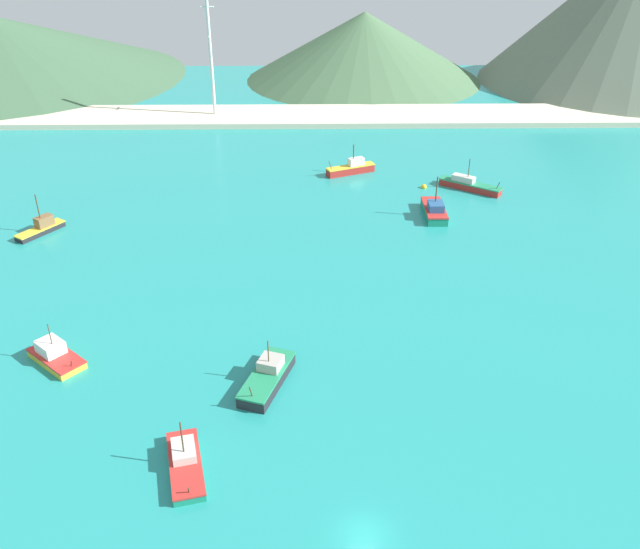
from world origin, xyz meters
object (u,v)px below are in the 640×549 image
fishing_boat_3 (469,185)px  radio_tower (210,51)px  fishing_boat_6 (41,228)px  fishing_boat_8 (267,377)px  fishing_boat_7 (55,355)px  fishing_boat_1 (185,463)px  fishing_boat_2 (351,168)px  fishing_boat_4 (434,210)px  buoy_0 (424,187)px

fishing_boat_3 → radio_tower: radio_tower is taller
fishing_boat_6 → fishing_boat_8: size_ratio=0.78×
fishing_boat_7 → fishing_boat_8: 24.17m
fishing_boat_1 → radio_tower: radio_tower is taller
fishing_boat_2 → fishing_boat_4: (12.30, -19.04, -0.02)m
buoy_0 → fishing_boat_6: bearing=-164.2°
fishing_boat_4 → buoy_0: (0.09, 11.82, -0.81)m
fishing_boat_3 → radio_tower: bearing=139.1°
fishing_boat_3 → fishing_boat_1: bearing=-120.8°
fishing_boat_3 → fishing_boat_7: fishing_boat_3 is taller
fishing_boat_2 → fishing_boat_3: bearing=-21.8°
fishing_boat_8 → radio_tower: (-17.15, 96.32, 14.09)m
fishing_boat_6 → fishing_boat_7: fishing_boat_6 is taller
fishing_boat_6 → fishing_boat_8: (36.45, -37.02, 0.04)m
fishing_boat_3 → fishing_boat_7: bearing=-138.8°
fishing_boat_7 → fishing_boat_8: size_ratio=0.77×
fishing_boat_2 → fishing_boat_7: (-35.94, -57.20, -0.16)m
fishing_boat_3 → fishing_boat_8: fishing_boat_3 is taller
fishing_boat_2 → fishing_boat_4: bearing=-57.1°
fishing_boat_1 → fishing_boat_7: fishing_boat_1 is taller
fishing_boat_7 → fishing_boat_6: bearing=111.1°
buoy_0 → fishing_boat_1: bearing=-115.3°
fishing_boat_1 → fishing_boat_4: fishing_boat_4 is taller
fishing_boat_2 → fishing_boat_4: fishing_boat_4 is taller
buoy_0 → radio_tower: radio_tower is taller
fishing_boat_3 → fishing_boat_8: size_ratio=1.06×
fishing_boat_6 → radio_tower: bearing=72.0°
fishing_boat_3 → fishing_boat_6: size_ratio=1.36×
fishing_boat_3 → buoy_0: (-7.73, 0.83, -0.68)m
fishing_boat_4 → radio_tower: 69.49m
fishing_boat_2 → fishing_boat_7: 67.56m
buoy_0 → radio_tower: 61.04m
fishing_boat_4 → radio_tower: size_ratio=0.30×
fishing_boat_2 → fishing_boat_3: 21.67m
fishing_boat_8 → buoy_0: bearing=65.7°
fishing_boat_7 → buoy_0: 69.53m
fishing_boat_1 → fishing_boat_4: size_ratio=1.03×
buoy_0 → fishing_boat_4: bearing=-90.5°
fishing_boat_3 → fishing_boat_7: 74.56m
fishing_boat_1 → radio_tower: (-10.37, 108.37, 14.34)m
fishing_boat_1 → fishing_boat_3: (39.05, 65.49, 0.19)m
fishing_boat_3 → fishing_boat_2: bearing=158.2°
fishing_boat_2 → fishing_boat_8: size_ratio=0.95×
fishing_boat_4 → buoy_0: 11.85m
fishing_boat_3 → fishing_boat_6: bearing=-166.6°
fishing_boat_8 → radio_tower: radio_tower is taller
fishing_boat_1 → fishing_boat_8: 13.83m
fishing_boat_7 → fishing_boat_1: bearing=-43.8°
fishing_boat_8 → fishing_boat_7: bearing=169.8°
fishing_boat_3 → buoy_0: bearing=173.9°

